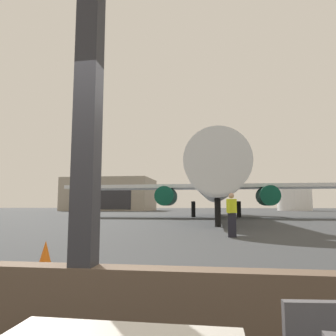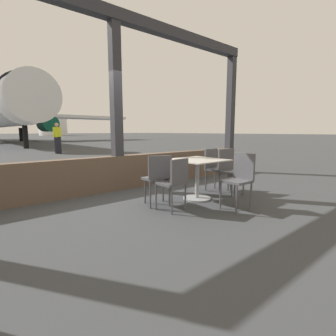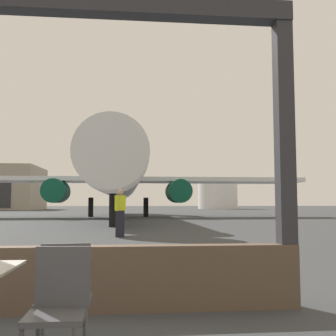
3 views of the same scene
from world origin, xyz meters
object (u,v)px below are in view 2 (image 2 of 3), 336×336
at_px(cafe_chair_aisle_left, 240,176).
at_px(cafe_chair_aisle_right, 174,180).
at_px(cafe_chair_window_left, 214,166).
at_px(cafe_chair_side_extra, 158,175).
at_px(dining_table, 197,174).
at_px(cafe_chair_window_right, 229,167).
at_px(ground_crew_worker, 57,138).
at_px(fuel_storage_tank, 53,126).

xyz_separation_m(cafe_chair_aisle_left, cafe_chair_aisle_right, (-0.88, 0.61, -0.04)).
distance_m(cafe_chair_window_left, cafe_chair_side_extra, 1.65).
bearing_deg(cafe_chair_aisle_left, dining_table, 95.38).
relative_size(cafe_chair_window_right, cafe_chair_aisle_right, 1.08).
distance_m(ground_crew_worker, fuel_storage_tank, 68.47).
distance_m(cafe_chair_side_extra, ground_crew_worker, 11.98).
xyz_separation_m(cafe_chair_window_right, fuel_storage_tank, (18.63, 77.96, 2.33)).
relative_size(dining_table, cafe_chair_window_right, 1.01).
relative_size(cafe_chair_window_left, cafe_chair_aisle_left, 0.98).
xyz_separation_m(cafe_chair_window_right, cafe_chair_aisle_right, (-1.62, -0.16, -0.03)).
bearing_deg(dining_table, cafe_chair_aisle_right, -161.88).
bearing_deg(cafe_chair_window_left, cafe_chair_window_right, -87.52).
bearing_deg(fuel_storage_tank, cafe_chair_side_extra, -104.62).
bearing_deg(dining_table, cafe_chair_window_left, 18.22).
relative_size(cafe_chair_aisle_left, cafe_chair_aisle_right, 1.09).
relative_size(dining_table, cafe_chair_aisle_left, 1.00).
bearing_deg(cafe_chair_window_left, cafe_chair_aisle_left, -122.47).
height_order(dining_table, cafe_chair_window_left, cafe_chair_window_left).
xyz_separation_m(dining_table, cafe_chair_side_extra, (-0.84, 0.11, 0.05)).
distance_m(cafe_chair_window_left, cafe_chair_aisle_left, 1.34).
relative_size(cafe_chair_window_left, fuel_storage_tank, 0.11).
xyz_separation_m(cafe_chair_side_extra, fuel_storage_tank, (20.28, 77.75, 2.34)).
relative_size(cafe_chair_aisle_right, fuel_storage_tank, 0.11).
bearing_deg(fuel_storage_tank, cafe_chair_window_right, -103.44).
height_order(ground_crew_worker, fuel_storage_tank, fuel_storage_tank).
height_order(dining_table, cafe_chair_aisle_right, cafe_chair_aisle_right).
bearing_deg(cafe_chair_aisle_left, cafe_chair_window_right, 46.19).
relative_size(dining_table, cafe_chair_window_left, 1.02).
distance_m(cafe_chair_aisle_left, ground_crew_worker, 12.84).
relative_size(cafe_chair_side_extra, fuel_storage_tank, 0.11).
distance_m(cafe_chair_aisle_left, cafe_chair_aisle_right, 1.07).
bearing_deg(cafe_chair_window_right, cafe_chair_window_left, 92.48).
xyz_separation_m(dining_table, cafe_chair_aisle_right, (-0.80, -0.26, 0.02)).
distance_m(cafe_chair_aisle_right, fuel_storage_tank, 80.73).
relative_size(dining_table, ground_crew_worker, 0.53).
xyz_separation_m(cafe_chair_aisle_right, ground_crew_worker, (1.85, 12.19, 0.39)).
bearing_deg(dining_table, ground_crew_worker, 84.95).
relative_size(cafe_chair_aisle_right, cafe_chair_side_extra, 0.97).
bearing_deg(cafe_chair_aisle_right, cafe_chair_window_left, 18.17).
distance_m(cafe_chair_aisle_right, ground_crew_worker, 12.34).
xyz_separation_m(cafe_chair_side_extra, ground_crew_worker, (1.89, 11.82, 0.37)).
distance_m(cafe_chair_window_right, cafe_chair_aisle_left, 1.06).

